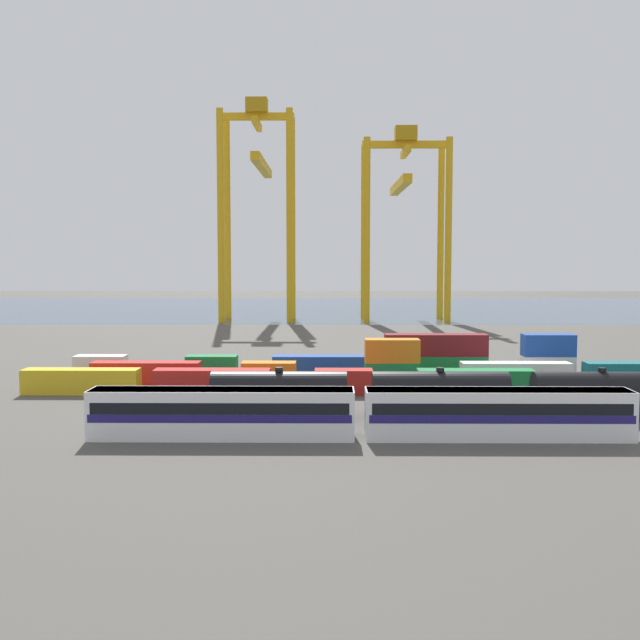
% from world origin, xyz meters
% --- Properties ---
extents(ground_plane, '(420.00, 420.00, 0.00)m').
position_xyz_m(ground_plane, '(0.00, 40.00, 0.00)').
color(ground_plane, '#4C4944').
extents(harbour_water, '(400.00, 110.00, 0.01)m').
position_xyz_m(harbour_water, '(0.00, 138.13, 0.00)').
color(harbour_water, '#384C60').
rests_on(harbour_water, ground_plane).
extents(passenger_train, '(42.54, 3.14, 3.90)m').
position_xyz_m(passenger_train, '(-4.67, -18.82, 2.14)').
color(passenger_train, silver).
rests_on(passenger_train, ground_plane).
extents(freight_tank_row, '(40.53, 3.09, 4.55)m').
position_xyz_m(freight_tank_row, '(2.74, -11.26, 2.18)').
color(freight_tank_row, '#232326').
rests_on(freight_tank_row, ground_plane).
extents(shipping_container_0, '(12.10, 2.44, 2.60)m').
position_xyz_m(shipping_container_0, '(-33.05, 0.71, 1.30)').
color(shipping_container_0, gold).
rests_on(shipping_container_0, ground_plane).
extents(shipping_container_1, '(12.10, 2.44, 2.60)m').
position_xyz_m(shipping_container_1, '(-19.29, 0.71, 1.30)').
color(shipping_container_1, '#AD211C').
rests_on(shipping_container_1, ground_plane).
extents(shipping_container_2, '(6.04, 2.44, 2.60)m').
position_xyz_m(shipping_container_2, '(-5.53, 0.71, 1.30)').
color(shipping_container_2, '#AD211C').
rests_on(shipping_container_2, ground_plane).
extents(shipping_container_3, '(12.10, 2.44, 2.60)m').
position_xyz_m(shipping_container_3, '(8.23, 0.71, 1.30)').
color(shipping_container_3, '#197538').
rests_on(shipping_container_3, ground_plane).
extents(shipping_container_4, '(12.10, 2.44, 2.60)m').
position_xyz_m(shipping_container_4, '(-27.55, 6.25, 1.30)').
color(shipping_container_4, '#AD211C').
rests_on(shipping_container_4, ground_plane).
extents(shipping_container_5, '(6.04, 2.44, 2.60)m').
position_xyz_m(shipping_container_5, '(-13.78, 6.25, 1.30)').
color(shipping_container_5, orange).
rests_on(shipping_container_5, ground_plane).
extents(shipping_container_6, '(6.04, 2.44, 2.60)m').
position_xyz_m(shipping_container_6, '(-0.02, 6.25, 1.30)').
color(shipping_container_6, '#197538').
rests_on(shipping_container_6, ground_plane).
extents(shipping_container_7, '(6.04, 2.44, 2.60)m').
position_xyz_m(shipping_container_7, '(-0.02, 6.25, 3.90)').
color(shipping_container_7, orange).
rests_on(shipping_container_7, shipping_container_6).
extents(shipping_container_8, '(12.10, 2.44, 2.60)m').
position_xyz_m(shipping_container_8, '(13.75, 6.25, 1.30)').
color(shipping_container_8, silver).
rests_on(shipping_container_8, ground_plane).
extents(shipping_container_9, '(12.10, 2.44, 2.60)m').
position_xyz_m(shipping_container_9, '(27.52, 6.25, 1.30)').
color(shipping_container_9, '#146066').
rests_on(shipping_container_9, ground_plane).
extents(shipping_container_12, '(6.04, 2.44, 2.60)m').
position_xyz_m(shipping_container_12, '(-34.34, 11.78, 1.30)').
color(shipping_container_12, silver).
rests_on(shipping_container_12, ground_plane).
extents(shipping_container_13, '(6.04, 2.44, 2.60)m').
position_xyz_m(shipping_container_13, '(-21.02, 11.78, 1.30)').
color(shipping_container_13, '#197538').
rests_on(shipping_container_13, ground_plane).
extents(shipping_container_14, '(12.10, 2.44, 2.60)m').
position_xyz_m(shipping_container_14, '(-7.70, 11.78, 1.30)').
color(shipping_container_14, '#1C4299').
rests_on(shipping_container_14, ground_plane).
extents(shipping_container_15, '(12.10, 2.44, 2.60)m').
position_xyz_m(shipping_container_15, '(5.62, 11.78, 1.30)').
color(shipping_container_15, '#197538').
rests_on(shipping_container_15, ground_plane).
extents(shipping_container_16, '(12.10, 2.44, 2.60)m').
position_xyz_m(shipping_container_16, '(5.62, 11.78, 3.90)').
color(shipping_container_16, maroon).
rests_on(shipping_container_16, shipping_container_15).
extents(shipping_container_17, '(6.04, 2.44, 2.60)m').
position_xyz_m(shipping_container_17, '(18.95, 11.78, 1.30)').
color(shipping_container_17, silver).
rests_on(shipping_container_17, ground_plane).
extents(shipping_container_18, '(6.04, 2.44, 2.60)m').
position_xyz_m(shipping_container_18, '(18.95, 11.78, 3.90)').
color(shipping_container_18, '#1C4299').
rests_on(shipping_container_18, shipping_container_17).
extents(gantry_crane_west, '(16.73, 38.04, 49.76)m').
position_xyz_m(gantry_crane_west, '(-23.08, 97.50, 30.16)').
color(gantry_crane_west, gold).
rests_on(gantry_crane_west, ground_plane).
extents(gantry_crane_central, '(19.45, 36.41, 43.54)m').
position_xyz_m(gantry_crane_central, '(10.24, 97.44, 26.72)').
color(gantry_crane_central, gold).
rests_on(gantry_crane_central, ground_plane).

